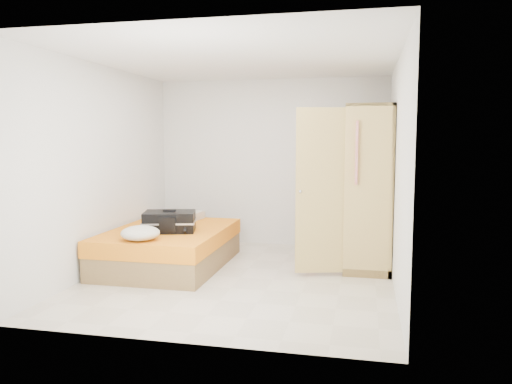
% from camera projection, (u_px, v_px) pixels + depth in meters
% --- Properties ---
extents(room, '(4.00, 4.02, 2.60)m').
position_uv_depth(room, '(240.00, 171.00, 5.92)').
color(room, beige).
rests_on(room, ground).
extents(bed, '(1.42, 2.02, 0.50)m').
position_uv_depth(bed, '(170.00, 247.00, 6.59)').
color(bed, olive).
rests_on(bed, ground).
extents(wardrobe, '(1.15, 1.34, 2.10)m').
position_uv_depth(wardrobe, '(365.00, 191.00, 6.47)').
color(wardrobe, tan).
rests_on(wardrobe, ground).
extents(person, '(0.65, 0.77, 1.80)m').
position_uv_depth(person, '(314.00, 195.00, 6.89)').
color(person, '#B4210B').
rests_on(person, ground).
extents(suitcase, '(0.76, 0.63, 0.28)m').
position_uv_depth(suitcase, '(170.00, 222.00, 6.37)').
color(suitcase, black).
rests_on(suitcase, bed).
extents(round_cushion, '(0.45, 0.45, 0.17)m').
position_uv_depth(round_cushion, '(140.00, 233.00, 5.81)').
color(round_cushion, beige).
rests_on(round_cushion, bed).
extents(pillow, '(0.63, 0.38, 0.11)m').
position_uv_depth(pillow, '(182.00, 215.00, 7.41)').
color(pillow, beige).
rests_on(pillow, bed).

